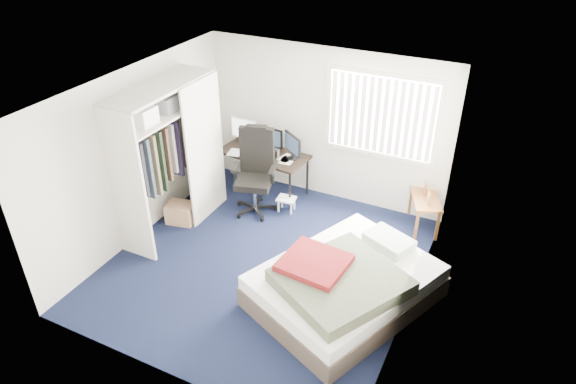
# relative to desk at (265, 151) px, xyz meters

# --- Properties ---
(ground) EXTENTS (4.20, 4.20, 0.00)m
(ground) POSITION_rel_desk_xyz_m (0.92, -1.75, -0.76)
(ground) COLOR black
(ground) RESTS_ON ground
(room_shell) EXTENTS (4.20, 4.20, 4.20)m
(room_shell) POSITION_rel_desk_xyz_m (0.92, -1.75, 0.75)
(room_shell) COLOR silver
(room_shell) RESTS_ON ground
(window_assembly) EXTENTS (1.72, 0.09, 1.32)m
(window_assembly) POSITION_rel_desk_xyz_m (1.82, 0.29, 0.84)
(window_assembly) COLOR white
(window_assembly) RESTS_ON ground
(closet) EXTENTS (0.64, 1.84, 2.22)m
(closet) POSITION_rel_desk_xyz_m (-0.75, -1.49, 0.60)
(closet) COLOR beige
(closet) RESTS_ON ground
(desk) EXTENTS (1.52, 0.81, 1.18)m
(desk) POSITION_rel_desk_xyz_m (0.00, 0.00, 0.00)
(desk) COLOR black
(desk) RESTS_ON ground
(office_chair) EXTENTS (0.80, 0.80, 1.38)m
(office_chair) POSITION_rel_desk_xyz_m (0.13, -0.56, -0.23)
(office_chair) COLOR black
(office_chair) RESTS_ON ground
(footstool) EXTENTS (0.31, 0.26, 0.23)m
(footstool) POSITION_rel_desk_xyz_m (0.60, -0.42, -0.58)
(footstool) COLOR white
(footstool) RESTS_ON ground
(nightstand) EXTENTS (0.64, 0.85, 0.70)m
(nightstand) POSITION_rel_desk_xyz_m (2.67, 0.09, -0.30)
(nightstand) COLOR brown
(nightstand) RESTS_ON ground
(bed) EXTENTS (2.34, 2.62, 0.71)m
(bed) POSITION_rel_desk_xyz_m (2.17, -1.99, -0.46)
(bed) COLOR #42362F
(bed) RESTS_ON ground
(pine_box) EXTENTS (0.47, 0.39, 0.31)m
(pine_box) POSITION_rel_desk_xyz_m (-0.73, -1.41, -0.60)
(pine_box) COLOR #A87B54
(pine_box) RESTS_ON ground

